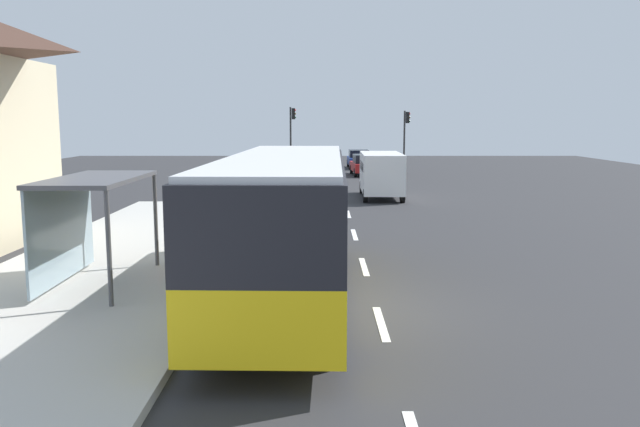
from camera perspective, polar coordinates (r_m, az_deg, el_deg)
ground_plane at (r=27.62m, az=2.13°, el=-0.12°), size 56.00×92.00×0.04m
sidewalk_platform at (r=16.71m, az=-18.96°, el=-5.68°), size 6.20×30.00×0.18m
lane_stripe_seg_1 at (r=13.00m, az=5.54°, el=-9.60°), size 0.16×2.20×0.01m
lane_stripe_seg_2 at (r=17.81m, az=4.04°, el=-4.69°), size 0.16×2.20×0.01m
lane_stripe_seg_3 at (r=22.70m, az=3.19°, el=-1.88°), size 0.16×2.20×0.01m
lane_stripe_seg_4 at (r=27.63m, az=2.65°, el=-0.06°), size 0.16×2.20×0.01m
lane_stripe_seg_5 at (r=32.58m, az=2.27°, el=1.20°), size 0.16×2.20×0.01m
lane_stripe_seg_6 at (r=37.55m, az=1.99°, el=2.13°), size 0.16×2.20×0.01m
lane_stripe_seg_7 at (r=42.52m, az=1.78°, el=2.84°), size 0.16×2.20×0.01m
bus at (r=14.35m, az=-2.87°, el=-0.34°), size 2.76×11.06×3.21m
white_van at (r=33.57m, az=5.56°, el=3.67°), size 2.11×5.24×2.30m
sedan_near at (r=47.33m, az=4.11°, el=4.32°), size 2.01×4.48×1.52m
sedan_far at (r=54.45m, az=3.59°, el=4.83°), size 1.87×4.41×1.52m
recycling_bin_red at (r=16.50m, az=-11.22°, el=-3.55°), size 0.52×0.52×0.95m
recycling_bin_yellow at (r=17.17m, az=-10.76°, el=-3.08°), size 0.52×0.52×0.95m
traffic_light_near_side at (r=49.52m, az=7.71°, el=7.14°), size 0.49×0.28×4.68m
traffic_light_far_side at (r=49.94m, az=-2.33°, el=7.42°), size 0.49×0.28×4.96m
bus_shelter at (r=15.92m, az=-19.90°, el=0.95°), size 1.80×4.00×2.50m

